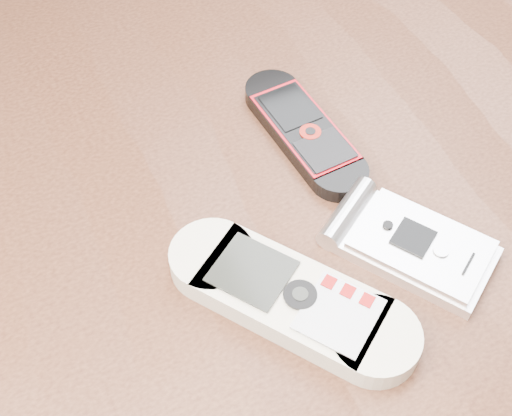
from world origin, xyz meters
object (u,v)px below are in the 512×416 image
(table, at_px, (251,295))
(nokia_white, at_px, (290,298))
(motorola_razr, at_px, (416,246))
(nokia_black_red, at_px, (304,131))

(table, distance_m, nokia_white, 0.14)
(table, xyz_separation_m, motorola_razr, (0.09, -0.07, 0.11))
(table, relative_size, nokia_white, 6.82)
(motorola_razr, bearing_deg, table, 107.65)
(nokia_black_red, bearing_deg, table, -146.46)
(table, bearing_deg, motorola_razr, -39.40)
(nokia_white, height_order, motorola_razr, nokia_white)
(table, bearing_deg, nokia_white, -94.19)
(nokia_white, xyz_separation_m, motorola_razr, (0.10, 0.00, -0.00))
(table, xyz_separation_m, nokia_white, (-0.01, -0.08, 0.12))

